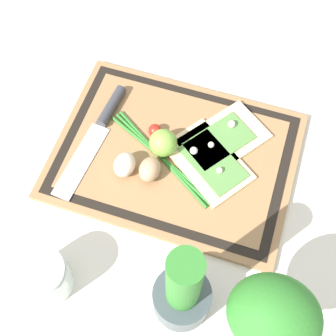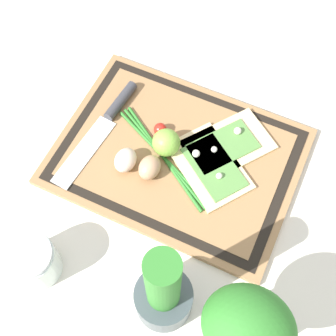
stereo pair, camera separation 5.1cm
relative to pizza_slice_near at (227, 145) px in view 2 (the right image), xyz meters
name	(u,v)px [view 2 (the right image)]	position (x,y,z in m)	size (l,w,h in m)	color
ground_plane	(177,158)	(0.09, 0.06, -0.02)	(6.00, 6.00, 0.00)	silver
cutting_board	(177,156)	(0.09, 0.06, -0.01)	(0.49, 0.36, 0.02)	#997047
pizza_slice_near	(227,145)	(0.00, 0.00, 0.00)	(0.19, 0.21, 0.02)	beige
pizza_slice_far	(210,166)	(0.01, 0.06, 0.00)	(0.21, 0.19, 0.02)	beige
knife	(110,116)	(0.25, 0.04, 0.00)	(0.06, 0.28, 0.02)	silver
egg_brown	(150,167)	(0.12, 0.12, 0.02)	(0.04, 0.05, 0.04)	tan
egg_pink	(125,160)	(0.17, 0.13, 0.02)	(0.04, 0.05, 0.04)	beige
lime	(165,144)	(0.11, 0.06, 0.02)	(0.06, 0.06, 0.06)	#7FB742
cherry_tomato_red	(160,129)	(0.14, 0.03, 0.01)	(0.03, 0.03, 0.03)	red
cherry_tomato_yellow	(173,138)	(0.11, 0.03, 0.01)	(0.02, 0.02, 0.02)	gold
scallion_bunch	(163,157)	(0.11, 0.08, 0.00)	(0.26, 0.16, 0.01)	#2D7528
herb_pot	(163,293)	(-0.02, 0.34, 0.06)	(0.10, 0.10, 0.25)	#3D474C
sauce_jar	(34,262)	(0.22, 0.38, 0.01)	(0.09, 0.09, 0.09)	silver
herb_glass	(245,331)	(-0.15, 0.35, 0.11)	(0.14, 0.12, 0.22)	silver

